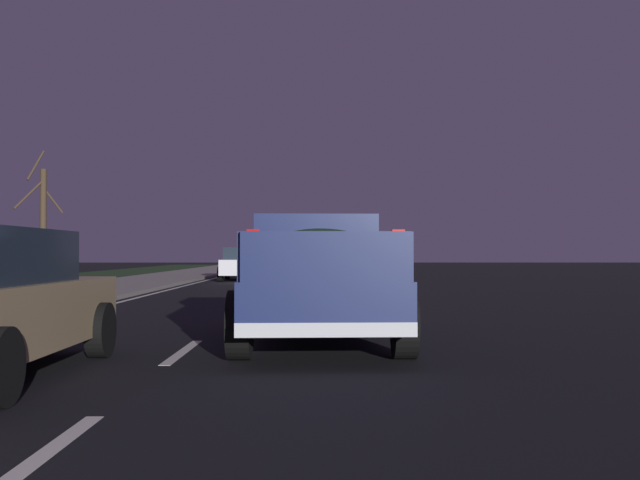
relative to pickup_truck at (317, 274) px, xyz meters
name	(u,v)px	position (x,y,z in m)	size (l,w,h in m)	color
ground	(268,288)	(16.24, 1.75, -0.98)	(144.00, 144.00, 0.00)	black
sidewalk_shoulder	(111,287)	(16.24, 7.45, -0.92)	(108.00, 4.00, 0.12)	gray
lane_markings	(206,286)	(18.27, 4.30, -0.98)	(108.00, 3.54, 0.01)	silver
pickup_truck	(317,274)	(0.00, 0.00, 0.00)	(5.49, 2.41, 1.87)	#141E4C
sedan_white	(243,264)	(24.10, 3.43, -0.20)	(4.42, 2.05, 1.54)	silver
sedan_red	(312,263)	(26.89, 0.20, -0.20)	(4.45, 2.11, 1.54)	maroon
sedan_silver	(321,266)	(18.88, -0.17, -0.20)	(4.40, 2.02, 1.54)	#B2B5BA
bare_tree_far	(43,221)	(21.36, 11.82, 1.69)	(1.65, 1.72, 5.71)	#423323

